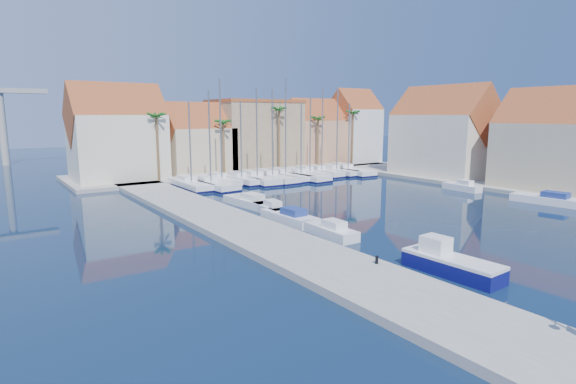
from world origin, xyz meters
The scene contains 36 objects.
ground centered at (0.00, 0.00, 0.00)m, with size 260.00×260.00×0.00m, color black.
quay_west centered at (-9.00, 13.50, 0.25)m, with size 6.00×77.00×0.50m, color gray.
shore_north centered at (10.00, 48.00, 0.25)m, with size 54.00×16.00×0.50m, color gray.
shore_east centered at (32.00, 15.00, 0.25)m, with size 12.00×60.00×0.50m, color gray.
bollard centered at (-6.83, -0.11, 0.75)m, with size 0.20×0.20×0.49m, color black.
fishing_boat centered at (-3.49, -2.91, 0.70)m, with size 2.23×6.10×2.11m.
motorboat_west_0 centered at (-3.94, 7.71, 0.51)m, with size 1.88×5.37×1.40m.
motorboat_west_1 centered at (-3.88, 13.43, 0.51)m, with size 2.26×6.40×1.40m.
motorboat_west_2 centered at (-3.35, 17.46, 0.51)m, with size 2.11×5.26×1.40m.
motorboat_west_3 centered at (-3.17, 21.91, 0.51)m, with size 2.72×7.02×1.40m.
motorboat_east_0 centered at (24.01, 4.34, 0.51)m, with size 3.11×7.39×1.40m.
motorboat_east_1 centered at (24.00, 14.91, 0.51)m, with size 1.80×4.98×1.40m.
sailboat_0 centered at (-3.83, 36.44, 0.57)m, with size 2.74×10.10×11.12m.
sailboat_1 centered at (-1.66, 35.37, 0.57)m, with size 3.89×11.60×12.58m.
sailboat_2 centered at (0.85, 37.02, 0.65)m, with size 2.79×8.45×14.18m.
sailboat_3 centered at (3.53, 36.24, 0.60)m, with size 2.65×8.48×11.40m.
sailboat_4 centered at (5.95, 36.09, 0.58)m, with size 3.80×11.22×13.11m.
sailboat_5 centered at (8.38, 35.96, 0.58)m, with size 3.30×11.18×13.08m.
sailboat_6 centered at (10.81, 36.19, 0.60)m, with size 3.60×11.02×14.66m.
sailboat_7 centered at (12.92, 35.27, 0.55)m, with size 3.68×11.91×11.34m.
sailboat_8 centered at (15.78, 36.64, 0.60)m, with size 2.78×9.09×12.17m.
sailboat_9 centered at (17.93, 36.38, 0.61)m, with size 2.68×9.41×13.55m.
sailboat_10 centered at (20.69, 36.06, 0.61)m, with size 2.97×9.61×13.47m.
sailboat_11 centered at (22.95, 35.87, 0.55)m, with size 3.96×12.14×11.34m.
building_0 centered at (-10.00, 47.00, 6.52)m, with size 12.30×9.00×13.50m.
building_1 centered at (2.00, 47.00, 5.30)m, with size 10.30×8.00×11.00m.
building_2 centered at (13.00, 48.00, 6.26)m, with size 14.20×10.20×11.50m.
building_3 centered at (25.00, 47.00, 5.86)m, with size 10.30×8.00×12.00m.
building_4 centered at (34.00, 46.00, 6.97)m, with size 8.30×8.00×14.00m.
building_5 centered at (32.00, 8.00, 5.96)m, with size 9.00×12.30×12.50m.
building_6 centered at (32.00, 24.00, 6.52)m, with size 9.00×14.30×13.50m.
palm_0 centered at (-6.00, 42.00, 9.08)m, with size 2.60×2.60×10.15m.
palm_1 centered at (4.00, 42.00, 8.14)m, with size 2.60×2.60×9.15m.
palm_2 centered at (14.00, 42.00, 10.02)m, with size 2.60×2.60×11.15m.
palm_3 centered at (22.00, 42.00, 8.61)m, with size 2.60×2.60×9.65m.
palm_4 centered at (30.00, 42.00, 9.55)m, with size 2.60×2.60×10.65m.
Camera 1 is at (-26.42, -18.74, 9.56)m, focal length 28.00 mm.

